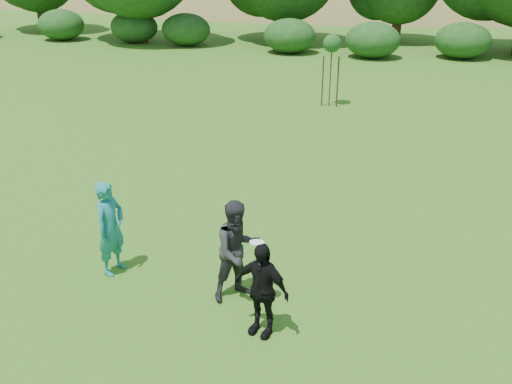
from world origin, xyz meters
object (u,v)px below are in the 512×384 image
player_teal (111,228)px  sapling (332,45)px  player_grey (238,251)px  player_black (261,289)px

player_teal → sapling: size_ratio=0.69×
sapling → player_grey: bearing=-91.0°
player_grey → player_teal: bearing=132.7°
player_grey → sapling: bearing=48.3°
player_teal → player_grey: (2.69, -0.31, 0.00)m
player_teal → player_black: (3.34, -1.27, -0.12)m
player_teal → sapling: 13.87m
sapling → player_black: bearing=-88.4°
player_grey → sapling: sapling is taller
player_grey → player_black: (0.65, -0.96, -0.12)m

